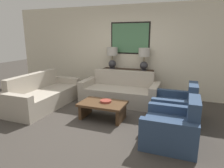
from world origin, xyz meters
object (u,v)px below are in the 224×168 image
Objects in this scene: armchair_near_back_wall at (176,107)px; decorative_bowl at (106,101)px; couch_by_back_wall at (120,92)px; table_lamp_right at (144,57)px; coffee_table at (103,107)px; console_table at (127,83)px; armchair_near_camera at (172,128)px; table_lamp_left at (112,56)px; couch_by_side at (43,96)px.

decorative_bowl is at bearing -161.63° from armchair_near_back_wall.
armchair_near_back_wall is (1.50, -0.65, -0.01)m from couch_by_back_wall.
coffee_table is at bearing -104.66° from table_lamp_right.
table_lamp_right is (0.48, 0.00, 0.79)m from console_table.
couch_by_back_wall is 2.28m from armchair_near_camera.
console_table is at bearing 0.00° from table_lamp_left.
console_table is 2.01m from armchair_near_back_wall.
table_lamp_right reaches higher than armchair_near_back_wall.
decorative_bowl is at bearing -88.35° from console_table.
couch_by_side is (-1.74, -1.00, 0.00)m from couch_by_back_wall.
couch_by_side reaches higher than armchair_near_camera.
table_lamp_right reaches higher than coffee_table.
console_table is 1.53× the size of coffee_table.
decorative_bowl is at bearing -103.41° from table_lamp_right.
coffee_table is 3.99× the size of decorative_bowl.
table_lamp_right is (0.97, 0.00, 0.00)m from table_lamp_left.
armchair_near_back_wall is (1.45, 0.48, -0.12)m from decorative_bowl.
armchair_near_camera is (1.50, -2.39, -0.13)m from console_table.
table_lamp_left is at bearing 180.00° from table_lamp_right.
table_lamp_left reaches higher than decorative_bowl.
table_lamp_right reaches higher than decorative_bowl.
table_lamp_right is 0.64× the size of coffee_table.
couch_by_back_wall reaches higher than armchair_near_back_wall.
armchair_near_back_wall is (3.24, 0.34, -0.01)m from couch_by_side.
table_lamp_left reaches higher than couch_by_back_wall.
table_lamp_left is 0.97m from table_lamp_right.
table_lamp_left is at bearing 106.49° from decorative_bowl.
console_table is 1.86m from coffee_table.
armchair_near_camera is (1.98, -2.39, -0.92)m from table_lamp_left.
couch_by_back_wall is 1.00× the size of couch_by_side.
console_table is 2.41m from couch_by_side.
couch_by_back_wall is 8.41× the size of decorative_bowl.
decorative_bowl is (0.05, -1.13, 0.11)m from couch_by_back_wall.
console_table is at bearing 122.13° from armchair_near_camera.
table_lamp_left is at bearing 104.50° from coffee_table.
table_lamp_left is 2.13m from coffee_table.
table_lamp_right is at bearing 0.00° from console_table.
coffee_table is 1.09× the size of armchair_near_back_wall.
table_lamp_left reaches higher than armchair_near_back_wall.
couch_by_back_wall is (0.00, -0.67, -0.12)m from console_table.
couch_by_side reaches higher than decorative_bowl.
armchair_near_back_wall is at bearing -33.78° from table_lamp_left.
table_lamp_left reaches higher than coffee_table.
table_lamp_left is 1.23m from couch_by_back_wall.
table_lamp_left is at bearing 146.22° from armchair_near_back_wall.
table_lamp_left is at bearing 180.00° from console_table.
decorative_bowl is (0.53, -1.81, -0.80)m from table_lamp_left.
decorative_bowl is (0.05, 0.05, 0.12)m from coffee_table.
decorative_bowl is at bearing 158.14° from armchair_near_camera.
table_lamp_right is at bearing 0.00° from table_lamp_left.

